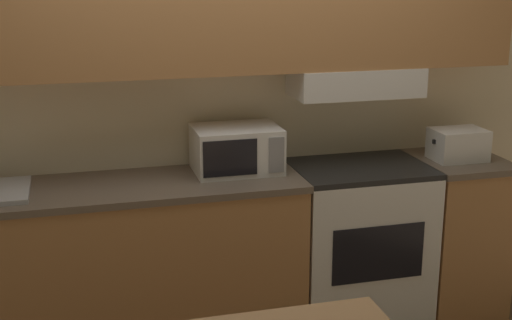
{
  "coord_description": "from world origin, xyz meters",
  "views": [
    {
      "loc": [
        -0.82,
        -3.8,
        2.02
      ],
      "look_at": [
        0.05,
        -0.53,
        1.07
      ],
      "focal_mm": 50.0,
      "sensor_mm": 36.0,
      "label": 1
    }
  ],
  "objects": [
    {
      "name": "microwave",
      "position": [
        0.03,
        -0.2,
        1.04
      ],
      "size": [
        0.46,
        0.35,
        0.24
      ],
      "color": "white",
      "rests_on": "lower_counter_main"
    },
    {
      "name": "wall_back",
      "position": [
        0.02,
        -0.06,
        1.49
      ],
      "size": [
        5.54,
        0.38,
        2.55
      ],
      "color": "beige",
      "rests_on": "ground_plane"
    },
    {
      "name": "lower_counter_right_stub",
      "position": [
        1.34,
        -0.28,
        0.46
      ],
      "size": [
        0.48,
        0.58,
        0.92
      ],
      "color": "#B27A47",
      "rests_on": "ground_plane"
    },
    {
      "name": "lower_counter_main",
      "position": [
        -0.62,
        -0.28,
        0.46
      ],
      "size": [
        1.92,
        0.58,
        0.92
      ],
      "color": "#B27A47",
      "rests_on": "ground_plane"
    },
    {
      "name": "ground_plane",
      "position": [
        0.0,
        0.0,
        0.0
      ],
      "size": [
        16.0,
        16.0,
        0.0
      ],
      "primitive_type": "plane",
      "color": "brown"
    },
    {
      "name": "stove_range",
      "position": [
        0.72,
        -0.28,
        0.46
      ],
      "size": [
        0.75,
        0.57,
        0.92
      ],
      "color": "white",
      "rests_on": "ground_plane"
    },
    {
      "name": "toaster",
      "position": [
        1.3,
        -0.3,
        1.01
      ],
      "size": [
        0.31,
        0.22,
        0.18
      ],
      "color": "white",
      "rests_on": "lower_counter_right_stub"
    }
  ]
}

